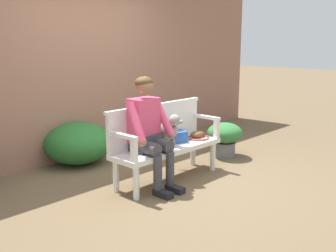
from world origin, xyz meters
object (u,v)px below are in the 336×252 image
garden_bench (168,151)px  sports_bag (175,137)px  person_seated (148,128)px  tennis_racket (196,137)px  baseball_glove (197,134)px  dog_on_bench (168,130)px  potted_plant (225,136)px

garden_bench → sports_bag: (0.20, 0.07, 0.13)m
person_seated → tennis_racket: size_ratio=2.28×
garden_bench → baseball_glove: 0.59m
dog_on_bench → sports_bag: size_ratio=1.42×
person_seated → sports_bag: bearing=7.8°
garden_bench → tennis_racket: (0.54, -0.00, 0.07)m
garden_bench → tennis_racket: size_ratio=2.67×
sports_bag → potted_plant: bearing=1.3°
garden_bench → person_seated: size_ratio=1.17×
tennis_racket → potted_plant: 0.81m
person_seated → dog_on_bench: person_seated is taller
person_seated → dog_on_bench: 0.36m
tennis_racket → baseball_glove: baseball_glove is taller
garden_bench → dog_on_bench: 0.26m
potted_plant → dog_on_bench: bearing=-176.6°
garden_bench → potted_plant: bearing=4.0°
baseball_glove → sports_bag: size_ratio=0.79×
sports_bag → potted_plant: sports_bag is taller
garden_bench → person_seated: 0.48m
person_seated → potted_plant: bearing=3.4°
person_seated → potted_plant: 1.72m
person_seated → dog_on_bench: size_ratio=3.29×
tennis_racket → potted_plant: size_ratio=1.10×
baseball_glove → potted_plant: (0.75, 0.08, -0.18)m
garden_bench → baseball_glove: bearing=0.9°
garden_bench → dog_on_bench: size_ratio=3.85×
garden_bench → tennis_racket: bearing=-0.4°
person_seated → tennis_racket: bearing=0.2°
dog_on_bench → potted_plant: (1.31, 0.08, -0.33)m
dog_on_bench → sports_bag: 0.23m
tennis_racket → sports_bag: bearing=168.4°
garden_bench → person_seated: bearing=-178.7°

